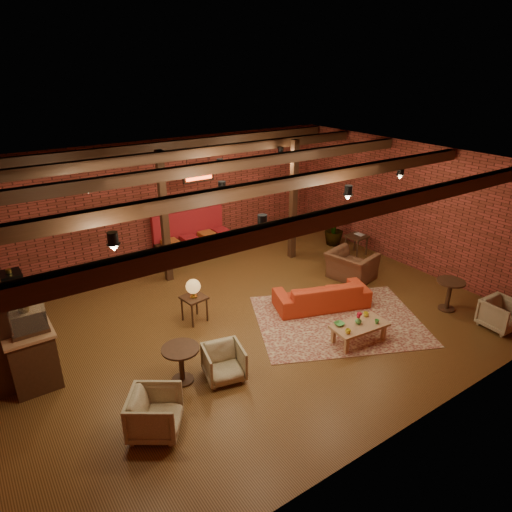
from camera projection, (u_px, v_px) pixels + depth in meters
floor at (246, 317)px, 9.71m from camera, size 10.00×10.00×0.00m
ceiling at (245, 168)px, 8.44m from camera, size 10.00×8.00×0.02m
wall_back at (164, 200)px, 12.11m from camera, size 10.00×0.02×3.20m
wall_front at (410, 342)px, 6.04m from camera, size 10.00×0.02×3.20m
wall_right at (409, 206)px, 11.66m from camera, size 0.02×8.00×3.20m
ceiling_beams at (245, 174)px, 8.49m from camera, size 9.80×6.40×0.22m
ceiling_pipe at (205, 170)px, 9.79m from camera, size 9.60×0.12×0.12m
post_left at (164, 218)px, 10.74m from camera, size 0.16×0.16×3.20m
post_right at (293, 201)px, 12.04m from camera, size 0.16×0.16×3.20m
service_counter at (20, 321)px, 8.04m from camera, size 0.80×2.50×1.60m
plant_counter at (20, 294)px, 8.07m from camera, size 0.35×0.39×0.30m
banquette at (194, 239)px, 12.52m from camera, size 2.10×0.70×1.00m
service_sign at (198, 176)px, 11.44m from camera, size 0.86×0.06×0.30m
ceiling_spotlights at (245, 186)px, 8.58m from camera, size 6.40×4.40×0.28m
rug at (338, 320)px, 9.58m from camera, size 4.13×3.74×0.01m
sofa at (322, 294)px, 10.01m from camera, size 2.20×1.43×0.60m
coffee_table at (359, 326)px, 8.74m from camera, size 1.15×0.65×0.63m
side_table_lamp at (193, 290)px, 9.29m from camera, size 0.52×0.52×0.96m
round_table_left at (181, 359)px, 7.61m from camera, size 0.63×0.63×0.66m
armchair_a at (155, 411)px, 6.58m from camera, size 0.96×0.97×0.74m
armchair_b at (224, 361)px, 7.73m from camera, size 0.77×0.74×0.66m
armchair_right at (352, 261)px, 11.22m from camera, size 0.92×1.20×0.94m
side_table_book at (357, 237)px, 12.60m from camera, size 0.57×0.57×0.60m
round_table_right at (450, 291)px, 9.82m from camera, size 0.59×0.59×0.69m
armchair_far at (501, 313)px, 9.19m from camera, size 0.69×0.65×0.68m
plant_tall at (337, 195)px, 12.93m from camera, size 2.18×2.18×2.99m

